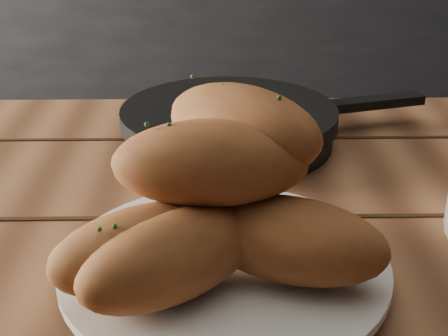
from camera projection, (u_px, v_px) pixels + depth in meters
counter at (182, 28)px, 2.73m from camera, size 2.80×0.60×0.90m
plate at (224, 268)px, 0.51m from camera, size 0.27×0.27×0.02m
bread_rolls at (214, 204)px, 0.48m from camera, size 0.27×0.25×0.14m
skillet at (231, 124)px, 0.76m from camera, size 0.39×0.26×0.05m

